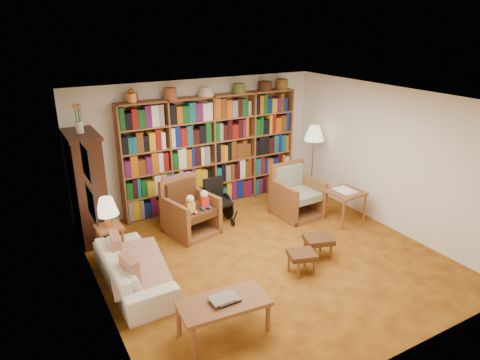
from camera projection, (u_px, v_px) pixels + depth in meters
floor at (267, 257)px, 6.78m from camera, size 5.00×5.00×0.00m
ceiling at (271, 99)px, 5.90m from camera, size 5.00×5.00×0.00m
wall_back at (199, 144)px, 8.38m from camera, size 5.00×0.00×5.00m
wall_front at (404, 261)px, 4.30m from camera, size 5.00×0.00×5.00m
wall_left at (96, 220)px, 5.19m from camera, size 0.00×5.00×5.00m
wall_right at (389, 158)px, 7.49m from camera, size 0.00×5.00×5.00m
bookshelf at (213, 148)px, 8.36m from camera, size 3.60×0.30×2.42m
curio_cabinet at (88, 186)px, 7.04m from camera, size 0.50×0.95×2.40m
framed_pictures at (89, 183)px, 5.32m from camera, size 0.03×0.52×0.97m
sofa at (133, 269)px, 5.97m from camera, size 1.80×0.73×0.52m
sofa_throw at (137, 266)px, 5.98m from camera, size 0.95×1.52×0.04m
cushion_left at (116, 249)px, 6.13m from camera, size 0.17×0.39×0.38m
cushion_right at (130, 272)px, 5.56m from camera, size 0.19×0.39×0.37m
side_table_lamp at (110, 235)px, 6.57m from camera, size 0.40×0.40×0.57m
table_lamp at (107, 207)px, 6.41m from camera, size 0.34×0.34×0.47m
armchair_leather at (189, 210)px, 7.50m from camera, size 0.95×0.97×0.98m
armchair_sage at (294, 195)px, 8.19m from camera, size 0.82×0.85×0.97m
wheelchair at (217, 202)px, 7.87m from camera, size 0.47×0.66×0.83m
floor_lamp at (314, 136)px, 8.64m from camera, size 0.41×0.41×1.53m
side_table_papers at (345, 196)px, 7.81m from camera, size 0.63×0.63×0.63m
footstool_a at (302, 256)px, 6.28m from camera, size 0.47×0.43×0.33m
footstool_b at (318, 241)px, 6.67m from camera, size 0.52×0.47×0.36m
coffee_table at (224, 305)px, 5.02m from camera, size 1.10×0.61×0.50m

